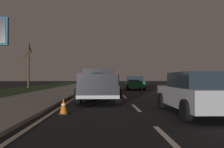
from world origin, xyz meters
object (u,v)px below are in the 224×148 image
(pickup_truck, at_px, (99,84))
(sedan_silver, at_px, (196,93))
(sedan_green, at_px, (134,83))
(bare_tree_far, at_px, (28,65))
(traffic_cone_near, at_px, (63,106))

(pickup_truck, bearing_deg, sedan_silver, -142.38)
(sedan_green, relative_size, bare_tree_far, 0.73)
(pickup_truck, height_order, sedan_silver, pickup_truck)
(traffic_cone_near, bearing_deg, sedan_green, -15.71)
(bare_tree_far, distance_m, traffic_cone_near, 23.85)
(sedan_silver, height_order, bare_tree_far, bare_tree_far)
(sedan_silver, relative_size, bare_tree_far, 0.73)
(sedan_green, bearing_deg, traffic_cone_near, 164.29)
(pickup_truck, bearing_deg, traffic_cone_near, 166.42)
(sedan_green, bearing_deg, sedan_silver, -179.92)
(pickup_truck, bearing_deg, sedan_green, -16.50)
(bare_tree_far, bearing_deg, sedan_silver, -148.50)
(sedan_silver, bearing_deg, pickup_truck, 37.62)
(pickup_truck, distance_m, traffic_cone_near, 4.94)
(sedan_silver, height_order, sedan_green, same)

